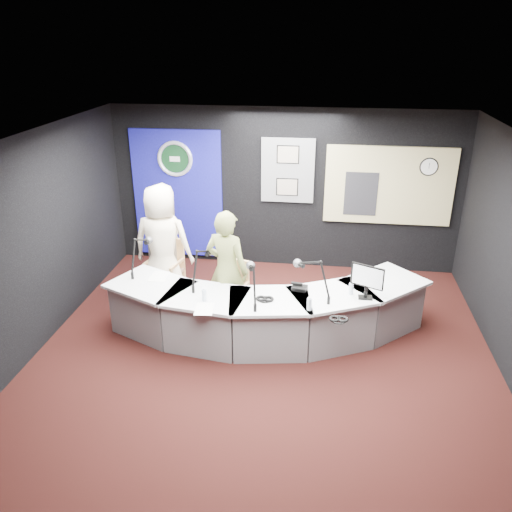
# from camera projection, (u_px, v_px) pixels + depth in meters

# --- Properties ---
(ground) EXTENTS (6.00, 6.00, 0.00)m
(ground) POSITION_uv_depth(u_px,v_px,m) (263.00, 358.00, 6.72)
(ground) COLOR black
(ground) RESTS_ON ground
(ceiling) EXTENTS (6.00, 6.00, 0.02)m
(ceiling) POSITION_uv_depth(u_px,v_px,m) (264.00, 144.00, 5.59)
(ceiling) COLOR silver
(ceiling) RESTS_ON ground
(wall_back) EXTENTS (6.00, 0.02, 2.80)m
(wall_back) POSITION_uv_depth(u_px,v_px,m) (284.00, 190.00, 8.87)
(wall_back) COLOR black
(wall_back) RESTS_ON ground
(wall_front) EXTENTS (6.00, 0.02, 2.80)m
(wall_front) POSITION_uv_depth(u_px,v_px,m) (210.00, 444.00, 3.43)
(wall_front) COLOR black
(wall_front) RESTS_ON ground
(wall_left) EXTENTS (0.02, 6.00, 2.80)m
(wall_left) POSITION_uv_depth(u_px,v_px,m) (30.00, 248.00, 6.52)
(wall_left) COLOR black
(wall_left) RESTS_ON ground
(broadcast_desk) EXTENTS (4.50, 1.90, 0.75)m
(broadcast_desk) POSITION_uv_depth(u_px,v_px,m) (264.00, 312.00, 7.07)
(broadcast_desk) COLOR silver
(broadcast_desk) RESTS_ON ground
(backdrop_panel) EXTENTS (1.60, 0.05, 2.30)m
(backdrop_panel) POSITION_uv_depth(u_px,v_px,m) (178.00, 195.00, 9.14)
(backdrop_panel) COLOR navy
(backdrop_panel) RESTS_ON wall_back
(agency_seal) EXTENTS (0.63, 0.07, 0.63)m
(agency_seal) POSITION_uv_depth(u_px,v_px,m) (175.00, 159.00, 8.84)
(agency_seal) COLOR silver
(agency_seal) RESTS_ON backdrop_panel
(seal_center) EXTENTS (0.48, 0.01, 0.48)m
(seal_center) POSITION_uv_depth(u_px,v_px,m) (175.00, 159.00, 8.84)
(seal_center) COLOR #0E3317
(seal_center) RESTS_ON backdrop_panel
(pinboard) EXTENTS (0.90, 0.04, 1.10)m
(pinboard) POSITION_uv_depth(u_px,v_px,m) (288.00, 171.00, 8.70)
(pinboard) COLOR slate
(pinboard) RESTS_ON wall_back
(framed_photo_upper) EXTENTS (0.34, 0.02, 0.27)m
(framed_photo_upper) POSITION_uv_depth(u_px,v_px,m) (288.00, 155.00, 8.56)
(framed_photo_upper) COLOR gray
(framed_photo_upper) RESTS_ON pinboard
(framed_photo_lower) EXTENTS (0.34, 0.02, 0.27)m
(framed_photo_lower) POSITION_uv_depth(u_px,v_px,m) (287.00, 187.00, 8.78)
(framed_photo_lower) COLOR gray
(framed_photo_lower) RESTS_ON pinboard
(booth_window_frame) EXTENTS (2.12, 0.06, 1.32)m
(booth_window_frame) POSITION_uv_depth(u_px,v_px,m) (389.00, 186.00, 8.57)
(booth_window_frame) COLOR tan
(booth_window_frame) RESTS_ON wall_back
(booth_glow) EXTENTS (2.00, 0.02, 1.20)m
(booth_glow) POSITION_uv_depth(u_px,v_px,m) (389.00, 186.00, 8.56)
(booth_glow) COLOR beige
(booth_glow) RESTS_ON booth_window_frame
(equipment_rack) EXTENTS (0.55, 0.02, 0.75)m
(equipment_rack) POSITION_uv_depth(u_px,v_px,m) (361.00, 194.00, 8.66)
(equipment_rack) COLOR black
(equipment_rack) RESTS_ON booth_window_frame
(wall_clock) EXTENTS (0.28, 0.01, 0.28)m
(wall_clock) POSITION_uv_depth(u_px,v_px,m) (429.00, 167.00, 8.33)
(wall_clock) COLOR white
(wall_clock) RESTS_ON booth_window_frame
(armchair_left) EXTENTS (0.57, 0.57, 0.85)m
(armchair_left) POSITION_uv_depth(u_px,v_px,m) (165.00, 274.00, 8.06)
(armchair_left) COLOR tan
(armchair_left) RESTS_ON ground
(armchair_right) EXTENTS (0.58, 0.58, 0.85)m
(armchair_right) POSITION_uv_depth(u_px,v_px,m) (228.00, 299.00, 7.31)
(armchair_right) COLOR tan
(armchair_right) RESTS_ON ground
(draped_jacket) EXTENTS (0.51, 0.21, 0.70)m
(draped_jacket) POSITION_uv_depth(u_px,v_px,m) (164.00, 256.00, 8.22)
(draped_jacket) COLOR #696358
(draped_jacket) RESTS_ON armchair_left
(person_man) EXTENTS (0.93, 0.63, 1.87)m
(person_man) POSITION_uv_depth(u_px,v_px,m) (162.00, 244.00, 7.86)
(person_man) COLOR #FFEDCB
(person_man) RESTS_ON ground
(person_woman) EXTENTS (0.73, 0.59, 1.75)m
(person_woman) POSITION_uv_depth(u_px,v_px,m) (227.00, 270.00, 7.13)
(person_woman) COLOR olive
(person_woman) RESTS_ON ground
(computer_monitor) EXTENTS (0.44, 0.23, 0.32)m
(computer_monitor) POSITION_uv_depth(u_px,v_px,m) (367.00, 276.00, 6.52)
(computer_monitor) COLOR black
(computer_monitor) RESTS_ON broadcast_desk
(desk_phone) EXTENTS (0.22, 0.19, 0.05)m
(desk_phone) POSITION_uv_depth(u_px,v_px,m) (300.00, 288.00, 6.86)
(desk_phone) COLOR black
(desk_phone) RESTS_ON broadcast_desk
(headphones_near) EXTENTS (0.21, 0.21, 0.04)m
(headphones_near) POSITION_uv_depth(u_px,v_px,m) (339.00, 319.00, 6.13)
(headphones_near) COLOR black
(headphones_near) RESTS_ON broadcast_desk
(headphones_far) EXTENTS (0.20, 0.20, 0.03)m
(headphones_far) POSITION_uv_depth(u_px,v_px,m) (265.00, 299.00, 6.60)
(headphones_far) COLOR black
(headphones_far) RESTS_ON broadcast_desk
(paper_stack) EXTENTS (0.24, 0.34, 0.00)m
(paper_stack) POSITION_uv_depth(u_px,v_px,m) (159.00, 276.00, 7.23)
(paper_stack) COLOR white
(paper_stack) RESTS_ON broadcast_desk
(notepad) EXTENTS (0.26, 0.34, 0.00)m
(notepad) POSITION_uv_depth(u_px,v_px,m) (204.00, 309.00, 6.39)
(notepad) COLOR white
(notepad) RESTS_ON broadcast_desk
(boom_mic_a) EXTENTS (0.18, 0.74, 0.60)m
(boom_mic_a) POSITION_uv_depth(u_px,v_px,m) (140.00, 251.00, 7.32)
(boom_mic_a) COLOR black
(boom_mic_a) RESTS_ON broadcast_desk
(boom_mic_b) EXTENTS (0.22, 0.73, 0.60)m
(boom_mic_b) POSITION_uv_depth(u_px,v_px,m) (202.00, 263.00, 6.94)
(boom_mic_b) COLOR black
(boom_mic_b) RESTS_ON broadcast_desk
(boom_mic_c) EXTENTS (0.26, 0.72, 0.60)m
(boom_mic_c) POSITION_uv_depth(u_px,v_px,m) (253.00, 279.00, 6.50)
(boom_mic_c) COLOR black
(boom_mic_c) RESTS_ON broadcast_desk
(boom_mic_d) EXTENTS (0.55, 0.57, 0.60)m
(boom_mic_d) POSITION_uv_depth(u_px,v_px,m) (313.00, 274.00, 6.62)
(boom_mic_d) COLOR black
(boom_mic_d) RESTS_ON broadcast_desk
(water_bottles) EXTENTS (1.93, 0.55, 0.18)m
(water_bottles) POSITION_uv_depth(u_px,v_px,m) (278.00, 292.00, 6.61)
(water_bottles) COLOR silver
(water_bottles) RESTS_ON broadcast_desk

